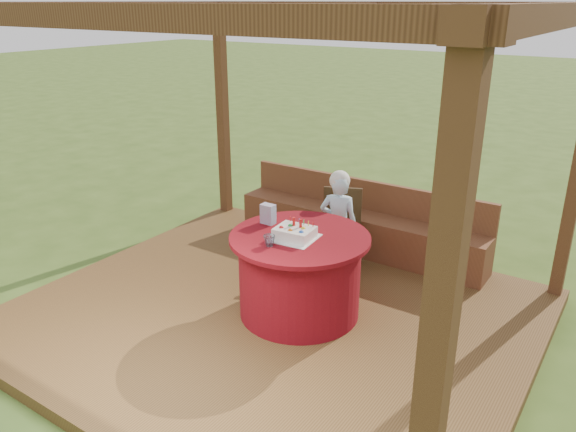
% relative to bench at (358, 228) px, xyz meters
% --- Properties ---
extents(ground, '(60.00, 60.00, 0.00)m').
position_rel_bench_xyz_m(ground, '(0.00, -1.72, -0.38)').
color(ground, '#38531B').
rests_on(ground, ground).
extents(deck, '(4.50, 4.00, 0.12)m').
position_rel_bench_xyz_m(deck, '(0.00, -1.72, -0.32)').
color(deck, brown).
rests_on(deck, ground).
extents(pergola, '(4.50, 4.00, 2.72)m').
position_rel_bench_xyz_m(pergola, '(0.00, -1.72, 2.02)').
color(pergola, brown).
rests_on(pergola, deck).
extents(bench, '(3.00, 0.42, 0.80)m').
position_rel_bench_xyz_m(bench, '(0.00, 0.00, 0.00)').
color(bench, brown).
rests_on(bench, deck).
extents(table, '(1.26, 1.26, 0.78)m').
position_rel_bench_xyz_m(table, '(0.21, -1.59, 0.13)').
color(table, maroon).
rests_on(table, deck).
extents(chair, '(0.54, 0.54, 0.86)m').
position_rel_bench_xyz_m(chair, '(0.03, -0.50, 0.21)').
color(chair, '#382511').
rests_on(chair, deck).
extents(elderly_woman, '(0.46, 0.37, 1.13)m').
position_rel_bench_xyz_m(elderly_woman, '(0.09, -0.65, 0.31)').
color(elderly_woman, '#A3D7F2').
rests_on(elderly_woman, deck).
extents(birthday_cake, '(0.40, 0.40, 0.17)m').
position_rel_bench_xyz_m(birthday_cake, '(0.21, -1.67, 0.57)').
color(birthday_cake, white).
rests_on(birthday_cake, table).
extents(gift_bag, '(0.13, 0.09, 0.19)m').
position_rel_bench_xyz_m(gift_bag, '(-0.19, -1.51, 0.61)').
color(gift_bag, '#CC84AD').
rests_on(gift_bag, table).
extents(drinking_glass, '(0.13, 0.13, 0.09)m').
position_rel_bench_xyz_m(drinking_glass, '(0.12, -1.93, 0.56)').
color(drinking_glass, white).
rests_on(drinking_glass, table).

